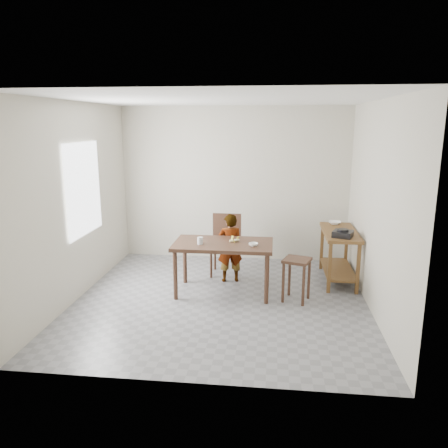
# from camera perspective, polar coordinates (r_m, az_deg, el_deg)

# --- Properties ---
(floor) EXTENTS (4.00, 4.00, 0.04)m
(floor) POSITION_cam_1_polar(r_m,az_deg,el_deg) (6.18, -0.43, -10.10)
(floor) COLOR slate
(floor) RESTS_ON ground
(ceiling) EXTENTS (4.00, 4.00, 0.04)m
(ceiling) POSITION_cam_1_polar(r_m,az_deg,el_deg) (5.69, -0.48, 16.19)
(ceiling) COLOR white
(ceiling) RESTS_ON wall_back
(wall_back) EXTENTS (4.00, 0.04, 2.70)m
(wall_back) POSITION_cam_1_polar(r_m,az_deg,el_deg) (7.76, 1.38, 5.22)
(wall_back) COLOR beige
(wall_back) RESTS_ON ground
(wall_front) EXTENTS (4.00, 0.04, 2.70)m
(wall_front) POSITION_cam_1_polar(r_m,az_deg,el_deg) (3.83, -4.15, -3.05)
(wall_front) COLOR beige
(wall_front) RESTS_ON ground
(wall_left) EXTENTS (0.04, 4.00, 2.70)m
(wall_left) POSITION_cam_1_polar(r_m,az_deg,el_deg) (6.35, -18.90, 2.74)
(wall_left) COLOR beige
(wall_left) RESTS_ON ground
(wall_right) EXTENTS (0.04, 4.00, 2.70)m
(wall_right) POSITION_cam_1_polar(r_m,az_deg,el_deg) (5.89, 19.47, 1.93)
(wall_right) COLOR beige
(wall_right) RESTS_ON ground
(window_pane) EXTENTS (0.02, 1.10, 1.30)m
(window_pane) POSITION_cam_1_polar(r_m,az_deg,el_deg) (6.48, -17.85, 4.36)
(window_pane) COLOR white
(window_pane) RESTS_ON wall_left
(dining_table) EXTENTS (1.40, 0.80, 0.75)m
(dining_table) POSITION_cam_1_polar(r_m,az_deg,el_deg) (6.31, -0.10, -5.74)
(dining_table) COLOR #3E261A
(dining_table) RESTS_ON floor
(prep_counter) EXTENTS (0.50, 1.20, 0.80)m
(prep_counter) POSITION_cam_1_polar(r_m,az_deg,el_deg) (7.01, 14.73, -4.04)
(prep_counter) COLOR brown
(prep_counter) RESTS_ON floor
(child) EXTENTS (0.44, 0.35, 1.07)m
(child) POSITION_cam_1_polar(r_m,az_deg,el_deg) (6.71, 0.76, -3.14)
(child) COLOR white
(child) RESTS_ON floor
(dining_chair) EXTENTS (0.48, 0.48, 0.97)m
(dining_chair) POSITION_cam_1_polar(r_m,az_deg,el_deg) (7.04, 0.16, -2.82)
(dining_chair) COLOR #3E261A
(dining_chair) RESTS_ON floor
(stool) EXTENTS (0.44, 0.44, 0.60)m
(stool) POSITION_cam_1_polar(r_m,az_deg,el_deg) (6.14, 9.41, -7.20)
(stool) COLOR #3E261A
(stool) RESTS_ON floor
(glass_tumbler) EXTENTS (0.09, 0.09, 0.10)m
(glass_tumbler) POSITION_cam_1_polar(r_m,az_deg,el_deg) (6.13, -3.14, -2.19)
(glass_tumbler) COLOR silver
(glass_tumbler) RESTS_ON dining_table
(small_bowl) EXTENTS (0.16, 0.16, 0.04)m
(small_bowl) POSITION_cam_1_polar(r_m,az_deg,el_deg) (6.05, 3.84, -2.69)
(small_bowl) COLOR white
(small_bowl) RESTS_ON dining_table
(banana) EXTENTS (0.18, 0.15, 0.06)m
(banana) POSITION_cam_1_polar(r_m,az_deg,el_deg) (6.24, 1.37, -2.11)
(banana) COLOR #FFD654
(banana) RESTS_ON dining_table
(serving_bowl) EXTENTS (0.24, 0.24, 0.05)m
(serving_bowl) POSITION_cam_1_polar(r_m,az_deg,el_deg) (7.32, 14.28, 0.15)
(serving_bowl) COLOR white
(serving_bowl) RESTS_ON prep_counter
(gas_burner) EXTENTS (0.34, 0.34, 0.09)m
(gas_burner) POSITION_cam_1_polar(r_m,az_deg,el_deg) (6.54, 15.26, -1.25)
(gas_burner) COLOR black
(gas_burner) RESTS_ON prep_counter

